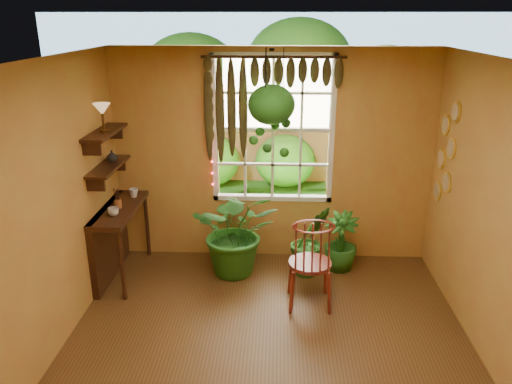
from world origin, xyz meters
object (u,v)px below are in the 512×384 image
potted_plant_left (237,231)px  hanging_basket (271,111)px  counter_ledge (113,234)px  potted_plant_mid (311,240)px  windsor_chair (310,275)px

potted_plant_left → hanging_basket: bearing=22.3°
potted_plant_left → counter_ledge: bearing=-174.8°
potted_plant_left → potted_plant_mid: potted_plant_left is taller
potted_plant_left → hanging_basket: hanging_basket is taller
hanging_basket → potted_plant_mid: bearing=-17.7°
counter_ledge → hanging_basket: hanging_basket is taller
potted_plant_mid → hanging_basket: bearing=162.3°
counter_ledge → hanging_basket: size_ratio=0.97×
windsor_chair → potted_plant_left: size_ratio=1.12×
counter_ledge → hanging_basket: (1.89, 0.30, 1.45)m
counter_ledge → potted_plant_left: (1.49, 0.14, 0.01)m
counter_ledge → hanging_basket: bearing=9.0°
counter_ledge → windsor_chair: bearing=-13.8°
counter_ledge → potted_plant_mid: same height
hanging_basket → counter_ledge: bearing=-171.0°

